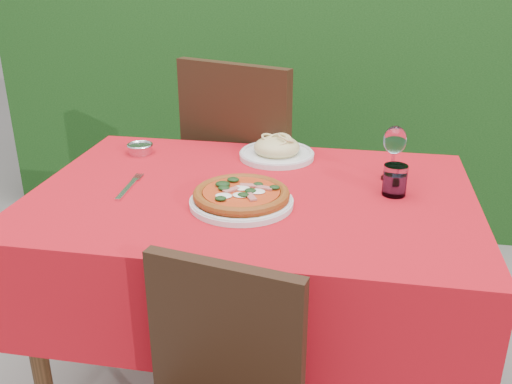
% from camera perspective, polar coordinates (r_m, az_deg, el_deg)
% --- Properties ---
extents(hedge, '(3.20, 0.55, 1.78)m').
position_cam_1_polar(hedge, '(3.09, 5.13, 14.11)').
color(hedge, black).
rests_on(hedge, ground).
extents(dining_table, '(1.26, 0.86, 0.75)m').
position_cam_1_polar(dining_table, '(1.71, -0.36, -4.61)').
color(dining_table, '#452A16').
rests_on(dining_table, ground).
extents(chair_far, '(0.59, 0.59, 1.02)m').
position_cam_1_polar(chair_far, '(2.27, -0.65, 2.29)').
color(chair_far, black).
rests_on(chair_far, ground).
extents(pizza_plate, '(0.33, 0.33, 0.05)m').
position_cam_1_polar(pizza_plate, '(1.54, -1.47, -0.48)').
color(pizza_plate, silver).
rests_on(pizza_plate, dining_table).
extents(pasta_plate, '(0.25, 0.25, 0.07)m').
position_cam_1_polar(pasta_plate, '(1.91, 2.09, 4.18)').
color(pasta_plate, silver).
rests_on(pasta_plate, dining_table).
extents(water_glass, '(0.07, 0.07, 0.09)m').
position_cam_1_polar(water_glass, '(1.65, 13.70, 1.02)').
color(water_glass, silver).
rests_on(water_glass, dining_table).
extents(wine_glass, '(0.07, 0.07, 0.17)m').
position_cam_1_polar(wine_glass, '(1.74, 13.70, 4.83)').
color(wine_glass, white).
rests_on(wine_glass, dining_table).
extents(fork, '(0.04, 0.22, 0.01)m').
position_cam_1_polar(fork, '(1.69, -12.77, 0.31)').
color(fork, silver).
rests_on(fork, dining_table).
extents(steel_ramekin, '(0.08, 0.08, 0.03)m').
position_cam_1_polar(steel_ramekin, '(1.99, -11.50, 4.22)').
color(steel_ramekin, silver).
rests_on(steel_ramekin, dining_table).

